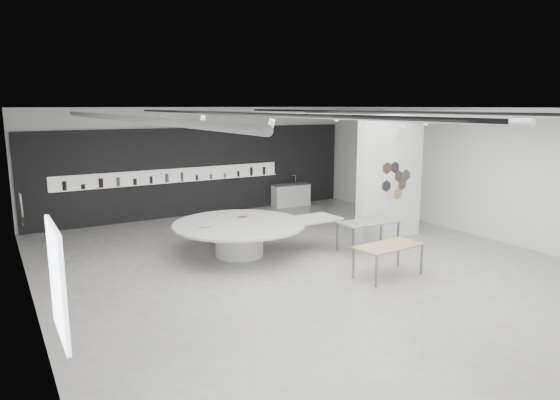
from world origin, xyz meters
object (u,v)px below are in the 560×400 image
kitchen_counter (291,195)px  sample_table_wood (389,248)px  partition_column (390,178)px  sample_table_stone (368,224)px  display_island (242,234)px

kitchen_counter → sample_table_wood: bearing=-102.6°
partition_column → sample_table_stone: 1.91m
partition_column → kitchen_counter: (0.06, 5.54, -1.37)m
partition_column → sample_table_wood: bearing=-132.7°
display_island → sample_table_stone: display_island is taller
sample_table_stone → display_island: bearing=156.1°
partition_column → sample_table_wood: (-2.35, -2.55, -1.12)m
sample_table_wood → sample_table_stone: sample_table_stone is taller
sample_table_wood → kitchen_counter: bearing=73.4°
sample_table_wood → kitchen_counter: (2.41, 8.09, -0.25)m
display_island → kitchen_counter: kitchen_counter is taller
partition_column → kitchen_counter: size_ratio=2.35×
sample_table_wood → partition_column: bearing=47.3°
partition_column → sample_table_stone: partition_column is taller
kitchen_counter → sample_table_stone: bearing=-99.2°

